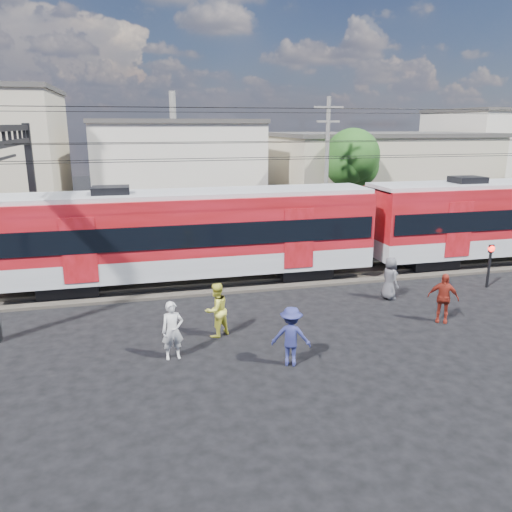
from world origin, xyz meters
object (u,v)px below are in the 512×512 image
object	(u,v)px
commuter_train	(195,232)
pedestrian_a	(173,331)
crossing_signal	(490,258)
pedestrian_c	(291,336)

from	to	relation	value
commuter_train	pedestrian_a	size ratio (longest dim) A/B	27.67
commuter_train	crossing_signal	world-z (taller)	commuter_train
pedestrian_c	crossing_signal	bearing A→B (deg)	-133.29
commuter_train	pedestrian_c	bearing A→B (deg)	-78.26
pedestrian_a	crossing_signal	xyz separation A→B (m)	(13.95, 3.64, 0.43)
crossing_signal	pedestrian_a	bearing A→B (deg)	-165.36
pedestrian_a	pedestrian_c	distance (m)	3.58
commuter_train	crossing_signal	xyz separation A→B (m)	(12.34, -3.47, -1.07)
pedestrian_a	commuter_train	bearing A→B (deg)	72.00
commuter_train	pedestrian_a	xyz separation A→B (m)	(-1.61, -7.12, -1.49)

